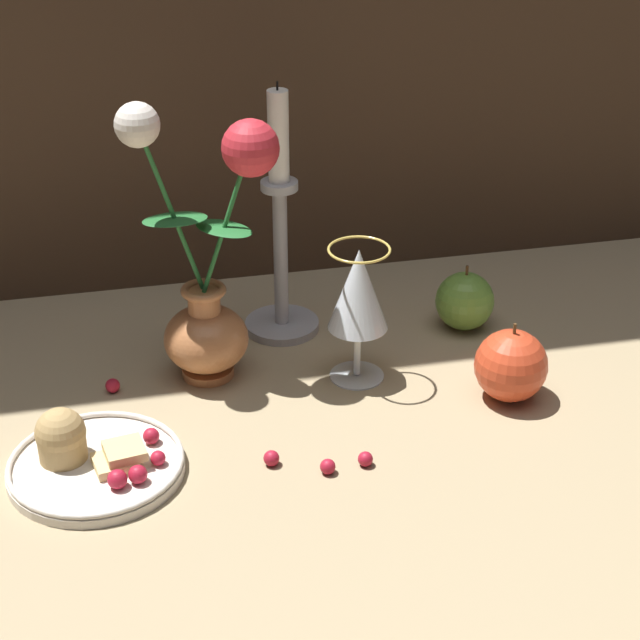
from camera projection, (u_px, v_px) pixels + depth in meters
name	position (u px, v px, depth m)	size (l,w,h in m)	color
ground_plane	(287.00, 403.00, 1.18)	(2.40, 2.40, 0.00)	#9E8966
vase	(209.00, 281.00, 1.17)	(0.17, 0.10, 0.33)	#B77042
plate_with_pastries	(89.00, 458.00, 1.06)	(0.18, 0.18, 0.07)	silver
wine_glass	(358.00, 294.00, 1.18)	(0.07, 0.07, 0.16)	silver
candlestick	(280.00, 245.00, 1.27)	(0.09, 0.09, 0.31)	#A3A3A8
apple_beside_vase	(511.00, 366.00, 1.17)	(0.08, 0.08, 0.09)	#D14223
apple_near_glass	(465.00, 301.00, 1.31)	(0.07, 0.07, 0.08)	#669938
berry_near_plate	(328.00, 467.00, 1.06)	(0.02, 0.02, 0.02)	#AD192D
berry_front_center	(271.00, 458.00, 1.08)	(0.02, 0.02, 0.02)	#AD192D
berry_by_glass_stem	(489.00, 356.00, 1.25)	(0.02, 0.02, 0.02)	#AD192D
berry_under_candlestick	(365.00, 459.00, 1.08)	(0.02, 0.02, 0.02)	#AD192D
berry_far_right	(113.00, 386.00, 1.20)	(0.02, 0.02, 0.02)	#AD192D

